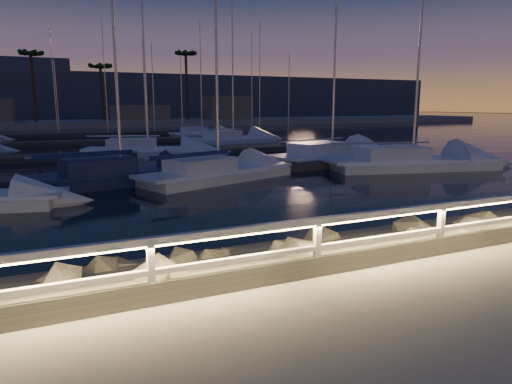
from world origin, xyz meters
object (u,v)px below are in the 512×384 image
Objects in this scene: sailboat_d at (408,161)px; sailboat_h at (329,154)px; sailboat_f at (117,174)px; sailboat_g at (145,150)px; sailboat_k at (200,133)px; sailboat_l at (231,138)px; sailboat_c at (215,172)px; guard_rail at (401,222)px.

sailboat_d is 1.03× the size of sailboat_h.
sailboat_f is at bearing 178.41° from sailboat_h.
sailboat_g is at bearing 61.10° from sailboat_f.
sailboat_g is (3.43, 11.20, -0.01)m from sailboat_f.
sailboat_d is at bearing -91.50° from sailboat_k.
sailboat_f is 31.62m from sailboat_k.
sailboat_f reaches higher than sailboat_k.
sailboat_g is at bearing 146.91° from sailboat_d.
sailboat_k is (-0.73, 25.52, -0.05)m from sailboat_h.
sailboat_l is at bearing 110.45° from sailboat_d.
sailboat_h is (10.38, -7.93, 0.01)m from sailboat_g.
sailboat_c is 10.28m from sailboat_h.
sailboat_g is at bearing -148.30° from sailboat_l.
sailboat_c is 11.44m from sailboat_d.
sailboat_c is at bearing -65.08° from sailboat_g.
guard_rail is 2.66× the size of sailboat_h.
guard_rail is 2.58× the size of sailboat_d.
guard_rail is 44.82m from sailboat_k.
guard_rail is 3.09× the size of sailboat_f.
sailboat_h is at bearing 60.58° from guard_rail.
sailboat_h is at bearing -17.26° from sailboat_g.
guard_rail is 20.98m from sailboat_h.
sailboat_l reaches higher than sailboat_k.
sailboat_g is at bearing 127.68° from sailboat_h.
guard_rail is 3.10× the size of sailboat_c.
sailboat_h is (9.36, 4.27, 0.02)m from sailboat_c.
sailboat_k is at bearing 53.68° from sailboat_f.
guard_rail is 15.42m from sailboat_f.
sailboat_c is (0.94, 13.99, -0.94)m from guard_rail.
sailboat_d is at bearing -25.94° from sailboat_g.
guard_rail is at bearing -114.27° from sailboat_c.
sailboat_g is (-1.02, 12.20, 0.02)m from sailboat_c.
sailboat_f is at bearing -132.18° from sailboat_l.
sailboat_k is at bearing 77.67° from guard_rail.
sailboat_h is 25.53m from sailboat_k.
sailboat_d is 5.39m from sailboat_h.
sailboat_l is at bearing 43.77° from sailboat_f.
sailboat_d is (12.35, 13.28, -0.90)m from guard_rail.
sailboat_d is 1.20× the size of sailboat_f.
sailboat_c is 0.94× the size of sailboat_l.
sailboat_c reaches higher than sailboat_k.
sailboat_h is 1.30× the size of sailboat_k.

